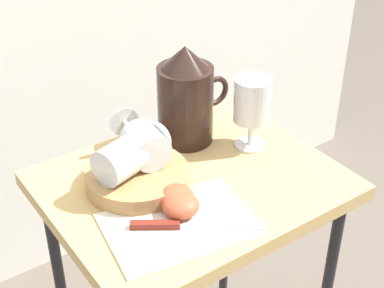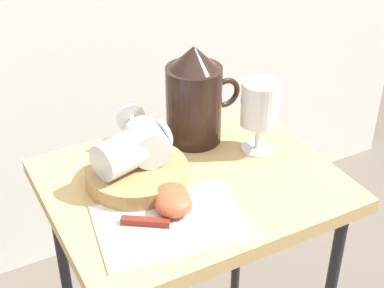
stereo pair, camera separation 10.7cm
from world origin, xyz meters
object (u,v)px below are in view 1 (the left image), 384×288
object	(u,v)px
basket_tray	(137,177)
knife	(177,225)
wine_glass_tipped_near	(122,159)
apple_half_right	(176,197)
apple_half_left	(181,205)
wine_glass_upright	(252,104)
wine_glass_tipped_far	(144,144)
table	(192,209)
pitcher	(186,103)

from	to	relation	value
basket_tray	knife	xyz separation A→B (m)	(-0.01, -0.15, -0.01)
wine_glass_tipped_near	apple_half_right	size ratio (longest dim) A/B	2.40
basket_tray	apple_half_left	distance (m)	0.12
wine_glass_tipped_near	apple_half_right	distance (m)	0.12
basket_tray	apple_half_right	world-z (taller)	apple_half_right
wine_glass_upright	wine_glass_tipped_far	size ratio (longest dim) A/B	1.05
apple_half_left	knife	world-z (taller)	apple_half_left
wine_glass_upright	apple_half_right	xyz separation A→B (m)	(-0.24, -0.08, -0.08)
wine_glass_tipped_near	knife	size ratio (longest dim) A/B	0.80
table	pitcher	xyz separation A→B (m)	(0.07, 0.13, 0.16)
basket_tray	pitcher	bearing A→B (deg)	26.64
table	knife	size ratio (longest dim) A/B	3.40
table	wine_glass_tipped_near	world-z (taller)	wine_glass_tipped_near
table	wine_glass_upright	xyz separation A→B (m)	(0.17, 0.03, 0.17)
basket_tray	wine_glass_tipped_far	distance (m)	0.06
pitcher	apple_half_left	world-z (taller)	pitcher
basket_tray	wine_glass_upright	size ratio (longest dim) A/B	1.26
wine_glass_upright	apple_half_right	bearing A→B (deg)	-161.03
wine_glass_upright	knife	bearing A→B (deg)	-153.77
wine_glass_upright	table	bearing A→B (deg)	-170.17
table	wine_glass_upright	distance (m)	0.24
apple_half_left	basket_tray	bearing A→B (deg)	98.49
wine_glass_upright	apple_half_right	distance (m)	0.26
apple_half_left	knife	bearing A→B (deg)	-134.08
table	apple_half_right	world-z (taller)	apple_half_right
knife	wine_glass_tipped_near	bearing A→B (deg)	97.58
pitcher	wine_glass_tipped_far	xyz separation A→B (m)	(-0.14, -0.07, -0.01)
pitcher	wine_glass_tipped_far	bearing A→B (deg)	-154.28
apple_half_right	wine_glass_upright	bearing A→B (deg)	18.97
basket_tray	wine_glass_tipped_near	xyz separation A→B (m)	(-0.03, -0.00, 0.05)
pitcher	knife	bearing A→B (deg)	-127.35
wine_glass_upright	apple_half_left	world-z (taller)	wine_glass_upright
wine_glass_upright	knife	world-z (taller)	wine_glass_upright
table	wine_glass_tipped_far	xyz separation A→B (m)	(-0.07, 0.06, 0.15)
wine_glass_tipped_far	apple_half_right	distance (m)	0.12
table	knife	distance (m)	0.17
basket_tray	table	bearing A→B (deg)	-24.58
basket_tray	wine_glass_tipped_near	size ratio (longest dim) A/B	1.22
table	knife	bearing A→B (deg)	-134.82
table	wine_glass_upright	world-z (taller)	wine_glass_upright
wine_glass_tipped_near	apple_half_left	world-z (taller)	wine_glass_tipped_near
wine_glass_upright	apple_half_left	distance (m)	0.28
pitcher	table	bearing A→B (deg)	-119.91
wine_glass_tipped_near	knife	distance (m)	0.16
table	apple_half_left	bearing A→B (deg)	-135.08
apple_half_left	pitcher	bearing A→B (deg)	53.67
pitcher	wine_glass_upright	bearing A→B (deg)	-46.81
apple_half_right	apple_half_left	bearing A→B (deg)	-104.08
wine_glass_tipped_near	knife	xyz separation A→B (m)	(0.02, -0.15, -0.06)
knife	wine_glass_tipped_far	bearing A→B (deg)	77.31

